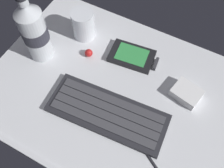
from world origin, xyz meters
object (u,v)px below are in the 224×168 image
at_px(keyboard, 108,113).
at_px(stylus_pen, 148,155).
at_px(trackball_mouse, 89,53).
at_px(juice_cup, 83,25).
at_px(charger_block, 186,93).
at_px(water_bottle, 34,31).
at_px(handheld_device, 134,57).

height_order(keyboard, stylus_pen, keyboard).
height_order(trackball_mouse, stylus_pen, trackball_mouse).
height_order(juice_cup, charger_block, juice_cup).
xyz_separation_m(charger_block, trackball_mouse, (-0.28, -0.01, -0.00)).
xyz_separation_m(juice_cup, stylus_pen, (0.31, -0.23, -0.04)).
xyz_separation_m(water_bottle, stylus_pen, (0.38, -0.12, -0.09)).
height_order(keyboard, juice_cup, juice_cup).
distance_m(keyboard, handheld_device, 0.18).
xyz_separation_m(juice_cup, charger_block, (0.33, -0.05, -0.03)).
height_order(keyboard, water_bottle, water_bottle).
bearing_deg(stylus_pen, charger_block, 113.41).
bearing_deg(handheld_device, stylus_pen, -57.51).
distance_m(keyboard, trackball_mouse, 0.19).
bearing_deg(juice_cup, keyboard, -46.52).
distance_m(charger_block, trackball_mouse, 0.28).
bearing_deg(handheld_device, trackball_mouse, -156.81).
relative_size(handheld_device, water_bottle, 0.64).
bearing_deg(juice_cup, charger_block, -8.78).
xyz_separation_m(juice_cup, trackball_mouse, (0.05, -0.06, -0.03)).
bearing_deg(keyboard, stylus_pen, -19.42).
xyz_separation_m(handheld_device, juice_cup, (-0.16, 0.01, 0.03)).
height_order(keyboard, trackball_mouse, trackball_mouse).
height_order(water_bottle, trackball_mouse, water_bottle).
bearing_deg(handheld_device, juice_cup, 176.60).
distance_m(handheld_device, stylus_pen, 0.27).
bearing_deg(stylus_pen, juice_cup, 172.88).
relative_size(keyboard, handheld_device, 2.22).
relative_size(juice_cup, stylus_pen, 0.89).
xyz_separation_m(water_bottle, charger_block, (0.40, 0.06, -0.08)).
height_order(keyboard, charger_block, charger_block).
bearing_deg(juice_cup, handheld_device, -3.40).
relative_size(keyboard, charger_block, 4.25).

